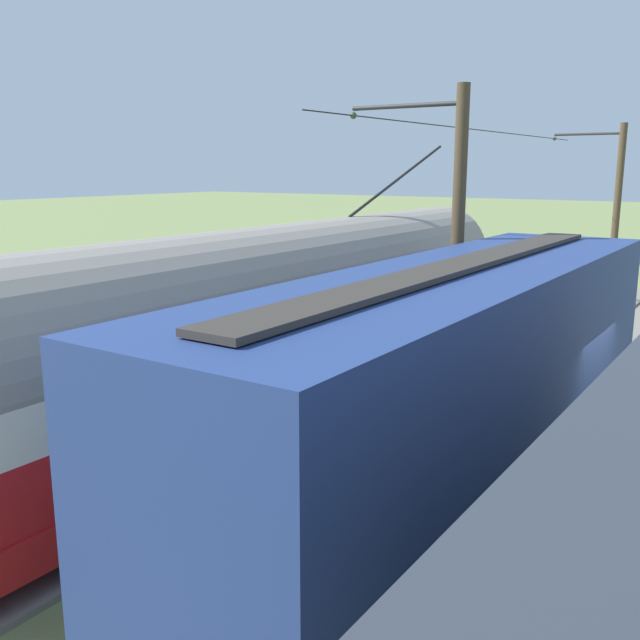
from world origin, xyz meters
The scene contains 9 objects.
ground_plane centered at (0.00, 0.00, 0.00)m, with size 220.00×220.00×0.00m, color olive.
track_third_siding centered at (2.26, -0.31, 0.05)m, with size 2.80×80.00×0.18m.
track_outer_siding centered at (6.77, -0.31, 0.05)m, with size 2.80×80.00×0.18m.
vintage_streetcar centered at (6.77, 1.34, 2.27)m, with size 2.65×18.41×5.86m.
coach_far_siding centered at (2.26, 3.03, 2.16)m, with size 2.96×12.57×3.85m.
catenary_pole_foreground centered at (4.20, -17.09, 3.73)m, with size 2.87×0.28×7.13m.
catenary_pole_mid_near centered at (4.20, -1.18, 3.73)m, with size 2.87×0.28×7.13m.
overhead_wire_run centered at (6.66, -9.76, 6.60)m, with size 2.66×19.91×0.18m.
spare_tie_stack centered at (10.36, 0.70, 0.27)m, with size 2.40×2.40×0.54m.
Camera 1 is at (-1.88, 13.06, 5.43)m, focal length 39.64 mm.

